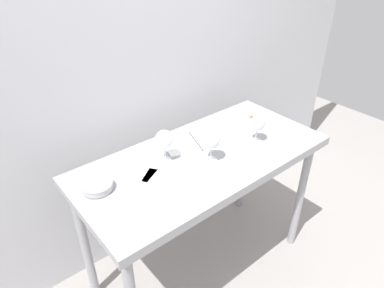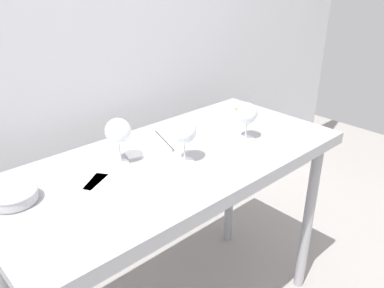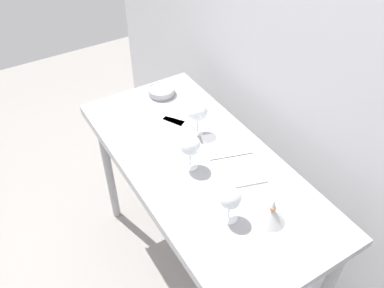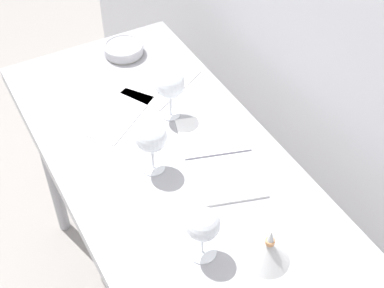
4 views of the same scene
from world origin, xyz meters
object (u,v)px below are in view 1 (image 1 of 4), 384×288
(open_notebook, at_px, (195,141))
(decanter_funnel, at_px, (250,122))
(wine_glass_near_center, at_px, (212,140))
(tasting_sheet_upper, at_px, (167,184))
(tasting_sheet_lower, at_px, (132,167))
(wine_glass_near_right, at_px, (257,124))
(wine_glass_far_left, at_px, (165,140))
(tasting_bowl, at_px, (97,186))

(open_notebook, relative_size, decanter_funnel, 3.48)
(wine_glass_near_center, bearing_deg, decanter_funnel, 14.73)
(tasting_sheet_upper, xyz_separation_m, tasting_sheet_lower, (-0.06, 0.23, 0.00))
(tasting_sheet_upper, bearing_deg, wine_glass_near_right, -35.94)
(wine_glass_near_center, distance_m, tasting_sheet_lower, 0.43)
(tasting_sheet_lower, bearing_deg, tasting_sheet_upper, -102.07)
(wine_glass_near_right, xyz_separation_m, tasting_sheet_upper, (-0.62, 0.01, -0.11))
(wine_glass_near_center, bearing_deg, tasting_sheet_upper, -177.15)
(tasting_sheet_upper, bearing_deg, decanter_funnel, -25.35)
(wine_glass_near_center, xyz_separation_m, wine_glass_far_left, (-0.18, 0.15, 0.00))
(tasting_sheet_upper, xyz_separation_m, tasting_bowl, (-0.28, 0.17, 0.02))
(tasting_bowl, relative_size, decanter_funnel, 1.26)
(wine_glass_near_center, xyz_separation_m, wine_glass_near_right, (0.32, -0.02, -0.01))
(open_notebook, xyz_separation_m, tasting_sheet_lower, (-0.41, 0.02, -0.00))
(decanter_funnel, bearing_deg, wine_glass_near_center, -165.27)
(tasting_bowl, xyz_separation_m, decanter_funnel, (0.99, -0.05, 0.01))
(wine_glass_near_right, height_order, tasting_sheet_lower, wine_glass_near_right)
(wine_glass_near_center, height_order, wine_glass_near_right, wine_glass_near_center)
(wine_glass_far_left, relative_size, tasting_sheet_upper, 0.69)
(wine_glass_far_left, bearing_deg, wine_glass_near_center, -39.57)
(wine_glass_far_left, relative_size, open_notebook, 0.44)
(tasting_sheet_upper, bearing_deg, wine_glass_near_center, -32.46)
(wine_glass_far_left, xyz_separation_m, tasting_sheet_lower, (-0.17, 0.06, -0.12))
(open_notebook, relative_size, tasting_sheet_lower, 1.50)
(wine_glass_far_left, distance_m, tasting_sheet_lower, 0.22)
(wine_glass_near_center, relative_size, tasting_bowl, 1.17)
(wine_glass_near_center, xyz_separation_m, decanter_funnel, (0.42, 0.11, -0.09))
(wine_glass_near_right, bearing_deg, decanter_funnel, 53.29)
(wine_glass_far_left, distance_m, decanter_funnel, 0.62)
(wine_glass_far_left, bearing_deg, decanter_funnel, -3.86)
(wine_glass_near_center, height_order, tasting_bowl, wine_glass_near_center)
(open_notebook, distance_m, decanter_funnel, 0.38)
(decanter_funnel, bearing_deg, tasting_sheet_upper, -170.03)
(wine_glass_near_center, bearing_deg, wine_glass_far_left, 140.43)
(tasting_sheet_upper, height_order, tasting_sheet_lower, same)
(decanter_funnel, bearing_deg, open_notebook, 167.86)
(wine_glass_near_right, relative_size, tasting_bowl, 1.09)
(wine_glass_near_center, bearing_deg, tasting_sheet_lower, 149.40)
(wine_glass_near_center, distance_m, wine_glass_far_left, 0.24)
(open_notebook, height_order, tasting_sheet_lower, open_notebook)
(open_notebook, bearing_deg, tasting_sheet_lower, -165.21)
(tasting_sheet_upper, distance_m, decanter_funnel, 0.73)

